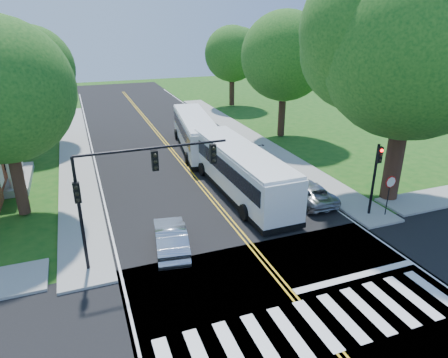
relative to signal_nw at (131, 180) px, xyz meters
name	(u,v)px	position (x,y,z in m)	size (l,w,h in m)	color
ground	(310,317)	(5.86, -6.43, -4.38)	(140.00, 140.00, 0.00)	#144C13
road	(188,170)	(5.86, 11.57, -4.37)	(14.00, 96.00, 0.01)	black
cross_road	(310,317)	(5.86, -6.43, -4.37)	(60.00, 12.00, 0.01)	black
center_line	(176,155)	(5.86, 15.57, -4.36)	(0.36, 70.00, 0.01)	gold
edge_line_w	(96,164)	(-0.94, 15.57, -4.36)	(0.12, 70.00, 0.01)	silver
edge_line_e	(246,147)	(12.66, 15.57, -4.36)	(0.12, 70.00, 0.01)	silver
crosswalk	(317,325)	(5.86, -6.93, -4.36)	(12.60, 3.00, 0.01)	silver
stop_bar	(356,276)	(9.36, -4.83, -4.36)	(6.60, 0.40, 0.01)	silver
sidewalk_nw	(75,155)	(-2.44, 18.57, -4.30)	(2.60, 40.00, 0.15)	gray
sidewalk_ne	(248,136)	(14.16, 18.57, -4.30)	(2.60, 40.00, 0.15)	gray
tree_ne_big	(413,48)	(16.86, 1.57, 5.24)	(10.80, 10.80, 14.91)	black
tree_west_near	(0,91)	(-5.64, 7.57, 3.15)	(8.00, 8.00, 11.40)	black
tree_west_far	(31,69)	(-5.14, 23.57, 2.62)	(7.60, 7.60, 10.67)	black
tree_east_mid	(285,56)	(17.36, 17.57, 3.48)	(8.40, 8.40, 11.93)	black
tree_east_far	(232,54)	(18.36, 33.57, 2.48)	(7.20, 7.20, 10.34)	black
signal_nw	(131,180)	(0.00, 0.00, 0.00)	(7.15, 0.46, 5.66)	black
signal_ne	(376,170)	(14.06, 0.01, -1.41)	(0.30, 0.46, 4.40)	black
stop_sign	(390,186)	(14.86, -0.45, -2.35)	(0.76, 0.08, 2.53)	black
bus_lead	(240,170)	(7.98, 5.98, -2.67)	(3.18, 12.49, 3.22)	white
bus_follow	(195,132)	(8.00, 16.51, -2.74)	(4.17, 12.17, 3.09)	white
hatchback	(171,238)	(1.80, 0.46, -3.63)	(1.56, 4.46, 1.47)	#B3B5BA
suv	(309,192)	(11.64, 3.10, -3.72)	(2.15, 4.66, 1.30)	#A3A6A9
dark_sedan	(240,147)	(11.31, 13.86, -3.71)	(1.85, 4.56, 1.32)	black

